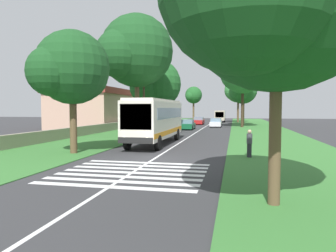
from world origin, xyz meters
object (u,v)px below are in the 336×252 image
Objects in this scene: trailing_car_1 at (216,123)px; pedestrian at (249,143)px; roadside_tree_left_1 at (72,70)px; roadside_tree_right_1 at (237,90)px; utility_pole at (144,96)px; roadside_tree_left_0 at (193,96)px; roadside_tree_left_3 at (135,53)px; trailing_minibus_0 at (220,115)px; trailing_car_2 at (199,121)px; roadside_tree_right_2 at (242,91)px; trailing_car_0 at (188,125)px; roadside_tree_left_2 at (155,85)px; roadside_building at (93,108)px; coach_bus at (156,119)px; roadside_tree_right_3 at (241,74)px.

pedestrian is at bearing -173.08° from trailing_car_1.
roadside_tree_left_1 is at bearing 166.62° from trailing_car_1.
roadside_tree_right_1 reaches higher than utility_pole.
roadside_tree_left_0 is 1.07× the size of roadside_tree_left_1.
trailing_minibus_0 is at bearing -10.20° from roadside_tree_left_3.
trailing_car_2 is at bearing -7.53° from roadside_tree_left_3.
roadside_tree_right_1 reaches higher than roadside_tree_right_2.
roadside_tree_left_1 reaches higher than trailing_car_0.
roadside_tree_left_2 is 0.93× the size of roadside_tree_right_1.
roadside_tree_left_3 is at bearing 172.47° from trailing_car_2.
roadside_tree_right_2 is (-22.63, -11.91, -0.18)m from roadside_tree_left_0.
roadside_tree_left_3 is at bearing -139.99° from roadside_building.
roadside_tree_right_2 reaches higher than coach_bus.
trailing_car_1 is 0.46× the size of roadside_tree_left_2.
coach_bus is 9.35m from utility_pole.
trailing_car_1 is 22.75m from roadside_tree_left_3.
roadside_tree_right_3 is at bearing -73.56° from roadside_building.
roadside_tree_left_1 is 4.78× the size of pedestrian.
roadside_tree_left_3 reaches higher than roadside_tree_right_3.
roadside_tree_right_1 is at bearing -15.89° from trailing_car_0.
roadside_tree_left_3 is 1.26× the size of roadside_tree_right_1.
pedestrian is (-31.66, -3.84, 0.24)m from trailing_car_1.
coach_bus is 15.04m from roadside_tree_left_2.
trailing_car_2 is at bearing 46.46° from roadside_tree_right_3.
roadside_tree_left_0 is 1.03× the size of utility_pole.
pedestrian is (-20.05, -11.04, -5.10)m from roadside_tree_left_2.
roadside_tree_right_3 is at bearing 177.45° from roadside_tree_right_2.
roadside_tree_left_2 is (-4.63, 3.60, 5.34)m from trailing_car_0.
roadside_tree_right_3 is at bearing -16.29° from coach_bus.
roadside_building is 7.76× the size of pedestrian.
trailing_minibus_0 is 0.71× the size of utility_pole.
utility_pole is (14.80, -0.59, -1.14)m from roadside_tree_left_1.
coach_bus is 24.09m from roadside_building.
roadside_tree_right_1 is at bearing -12.54° from roadside_tree_left_1.
roadside_tree_left_0 is 63.17m from pedestrian.
roadside_tree_left_3 reaches higher than trailing_car_2.
roadside_tree_left_1 reaches higher than roadside_building.
roadside_tree_left_0 reaches higher than trailing_car_1.
trailing_car_1 is 0.36× the size of roadside_tree_right_3.
roadside_tree_left_0 is at bearing -0.00° from roadside_tree_left_1.
roadside_tree_left_3 is at bearing 160.38° from trailing_car_1.
trailing_car_2 is at bearing 163.84° from trailing_minibus_0.
roadside_tree_right_1 is at bearing -102.33° from trailing_minibus_0.
utility_pole is at bearing 161.51° from trailing_car_0.
roadside_tree_left_2 reaches higher than roadside_tree_left_1.
roadside_tree_left_0 is at bearing 0.55° from roadside_tree_left_3.
utility_pole is at bearing -2.15° from roadside_tree_left_3.
roadside_tree_right_1 reaches higher than roadside_tree_left_0.
roadside_tree_left_1 is (-39.11, 4.06, 4.87)m from trailing_car_2.
roadside_tree_right_1 is 1.14× the size of roadside_tree_right_2.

